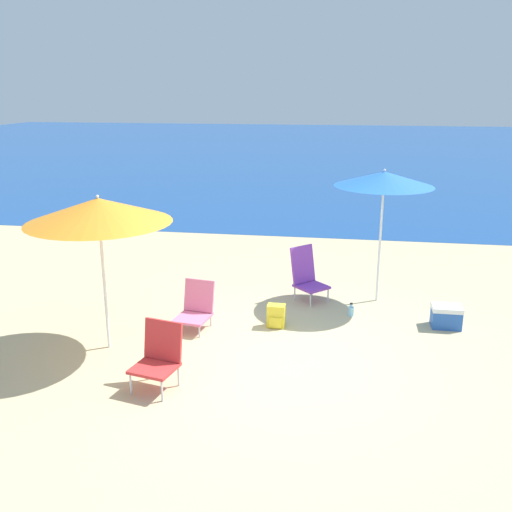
% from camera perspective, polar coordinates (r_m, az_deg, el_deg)
% --- Properties ---
extents(ground_plane, '(60.00, 60.00, 0.00)m').
position_cam_1_polar(ground_plane, '(7.22, 1.64, -10.64)').
color(ground_plane, '#C6B284').
extents(sea_water, '(60.00, 40.00, 0.01)m').
position_cam_1_polar(sea_water, '(32.77, 7.78, 10.66)').
color(sea_water, '#19478C').
rests_on(sea_water, ground).
extents(beach_umbrella_blue, '(1.51, 1.51, 2.11)m').
position_cam_1_polar(beach_umbrella_blue, '(8.91, 12.68, 7.51)').
color(beach_umbrella_blue, white).
rests_on(beach_umbrella_blue, ground).
extents(beach_umbrella_orange, '(1.81, 1.81, 2.04)m').
position_cam_1_polar(beach_umbrella_orange, '(7.29, -15.48, 4.41)').
color(beach_umbrella_orange, white).
rests_on(beach_umbrella_orange, ground).
extents(beach_chair_purple, '(0.68, 0.68, 0.86)m').
position_cam_1_polar(beach_chair_purple, '(9.15, 5.09, -1.85)').
color(beach_chair_purple, silver).
rests_on(beach_chair_purple, ground).
extents(beach_chair_pink, '(0.52, 0.61, 0.66)m').
position_cam_1_polar(beach_chair_pink, '(8.16, -6.04, -5.11)').
color(beach_chair_pink, silver).
rests_on(beach_chair_pink, ground).
extents(beach_chair_red, '(0.57, 0.57, 0.76)m').
position_cam_1_polar(beach_chair_red, '(6.64, -9.70, -9.67)').
color(beach_chair_red, silver).
rests_on(beach_chair_red, ground).
extents(backpack_yellow, '(0.25, 0.20, 0.33)m').
position_cam_1_polar(backpack_yellow, '(8.17, 2.02, -6.03)').
color(backpack_yellow, yellow).
rests_on(backpack_yellow, ground).
extents(water_bottle, '(0.09, 0.09, 0.20)m').
position_cam_1_polar(water_bottle, '(8.69, 9.48, -5.43)').
color(water_bottle, '#8CCCEA').
rests_on(water_bottle, ground).
extents(cooler_box, '(0.42, 0.31, 0.32)m').
position_cam_1_polar(cooler_box, '(8.60, 18.49, -5.74)').
color(cooler_box, '#2859B2').
rests_on(cooler_box, ground).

